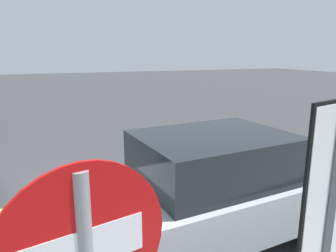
# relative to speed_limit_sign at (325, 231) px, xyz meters

# --- Properties ---
(ground_plane) EXTENTS (80.00, 80.00, 0.00)m
(ground_plane) POSITION_rel_speed_limit_sign_xyz_m (-1.75, 4.72, -1.76)
(ground_plane) COLOR #38383A
(lane_marking_centre) EXTENTS (28.00, 0.16, 0.01)m
(lane_marking_centre) POSITION_rel_speed_limit_sign_xyz_m (1.25, 4.72, -1.76)
(lane_marking_centre) COLOR #E0D14C
(speed_limit_sign) EXTENTS (0.53, 0.15, 2.52)m
(speed_limit_sign) POSITION_rel_speed_limit_sign_xyz_m (0.00, 0.00, 0.00)
(speed_limit_sign) COLOR #4C4C51
(speed_limit_sign) RESTS_ON ground_plane
(car_silver_behind_van) EXTENTS (4.49, 2.35, 1.64)m
(car_silver_behind_van) POSITION_rel_speed_limit_sign_xyz_m (0.61, 2.54, -0.94)
(car_silver_behind_van) COLOR #B7BABF
(car_silver_behind_van) RESTS_ON ground_plane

